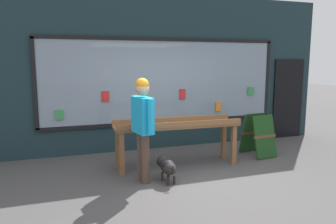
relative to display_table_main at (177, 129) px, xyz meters
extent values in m
plane|color=#474444|center=(0.00, -0.89, -0.75)|extent=(40.00, 40.00, 0.00)
cube|color=#192D33|center=(0.00, 1.51, 1.04)|extent=(8.75, 0.20, 3.58)
cube|color=gray|center=(0.20, 1.38, 0.84)|extent=(5.61, 0.03, 1.91)
cube|color=black|center=(0.20, 1.38, 1.80)|extent=(5.69, 0.06, 0.08)
cube|color=black|center=(0.20, 1.38, -0.12)|extent=(5.69, 0.06, 0.08)
cube|color=black|center=(-2.60, 1.38, 0.84)|extent=(0.08, 0.06, 1.91)
cube|color=black|center=(3.01, 1.38, 0.84)|extent=(0.08, 0.06, 1.91)
cube|color=#338C4C|center=(-2.16, 1.34, 0.18)|extent=(0.16, 0.03, 0.20)
cube|color=red|center=(-1.17, 1.34, 0.54)|extent=(0.16, 0.03, 0.22)
cube|color=red|center=(-0.24, 1.34, 0.15)|extent=(0.13, 0.03, 0.19)
cube|color=red|center=(0.64, 1.34, 0.53)|extent=(0.14, 0.03, 0.24)
cube|color=orange|center=(1.60, 1.34, 0.19)|extent=(0.14, 0.03, 0.22)
cube|color=#338C4C|center=(2.52, 1.34, 0.55)|extent=(0.17, 0.03, 0.20)
cube|color=black|center=(3.71, 1.38, 0.30)|extent=(0.90, 0.04, 2.10)
cube|color=brown|center=(-1.13, -0.18, -0.35)|extent=(0.09, 0.09, 0.80)
cube|color=brown|center=(1.12, -0.26, -0.35)|extent=(0.09, 0.09, 0.80)
cube|color=brown|center=(-1.11, 0.26, -0.35)|extent=(0.09, 0.09, 0.80)
cube|color=brown|center=(1.14, 0.18, -0.35)|extent=(0.09, 0.09, 0.80)
cube|color=brown|center=(0.00, 0.00, 0.07)|extent=(2.47, 0.69, 0.04)
cube|color=brown|center=(-0.01, -0.27, 0.13)|extent=(2.45, 0.15, 0.12)
cube|color=brown|center=(0.01, 0.27, 0.13)|extent=(2.45, 0.15, 0.12)
cube|color=yellow|center=(-1.08, -0.12, 0.10)|extent=(0.15, 0.23, 0.03)
cube|color=red|center=(-0.73, 0.10, 0.10)|extent=(0.19, 0.22, 0.03)
cube|color=#2659B2|center=(-0.46, -0.06, 0.10)|extent=(0.16, 0.20, 0.02)
cube|color=#994CA5|center=(-0.16, 0.08, 0.10)|extent=(0.17, 0.22, 0.02)
cube|color=yellow|center=(0.13, -0.18, 0.10)|extent=(0.16, 0.22, 0.02)
cube|color=#5999A5|center=(0.46, 0.02, 0.10)|extent=(0.18, 0.20, 0.02)
cube|color=yellow|center=(0.79, -0.10, 0.10)|extent=(0.18, 0.23, 0.03)
cube|color=#2659B2|center=(1.05, -0.14, 0.10)|extent=(0.13, 0.19, 0.02)
cylinder|color=#4C382D|center=(-0.83, -0.69, -0.32)|extent=(0.14, 0.14, 0.86)
cylinder|color=#4C382D|center=(-0.86, -0.52, -0.32)|extent=(0.14, 0.14, 0.86)
cube|color=#19A5E0|center=(-0.84, -0.60, 0.41)|extent=(0.30, 0.51, 0.61)
cylinder|color=#19A5E0|center=(-0.79, -0.90, 0.43)|extent=(0.09, 0.09, 0.58)
cylinder|color=#19A5E0|center=(-0.89, -0.31, 0.43)|extent=(0.09, 0.09, 0.58)
sphere|color=tan|center=(-0.84, -0.60, 0.86)|extent=(0.23, 0.23, 0.23)
sphere|color=orange|center=(-0.84, -0.60, 0.93)|extent=(0.22, 0.22, 0.22)
ellipsoid|color=black|center=(-0.45, -0.79, -0.49)|extent=(0.27, 0.42, 0.23)
ellipsoid|color=black|center=(-0.45, -0.79, -0.48)|extent=(0.27, 0.26, 0.24)
sphere|color=black|center=(-0.48, -0.56, -0.44)|extent=(0.21, 0.21, 0.21)
cylinder|color=black|center=(-0.43, -1.02, -0.45)|extent=(0.04, 0.10, 0.12)
cylinder|color=black|center=(-0.41, -0.67, -0.68)|extent=(0.04, 0.04, 0.15)
cylinder|color=black|center=(-0.52, -0.68, -0.68)|extent=(0.04, 0.04, 0.15)
cylinder|color=black|center=(-0.38, -0.91, -0.68)|extent=(0.04, 0.04, 0.15)
cylinder|color=black|center=(-0.50, -0.92, -0.68)|extent=(0.04, 0.04, 0.15)
cube|color=#193F19|center=(1.98, -0.08, -0.29)|extent=(0.55, 0.29, 0.91)
cube|color=brown|center=(1.98, -0.08, -0.29)|extent=(0.57, 0.12, 0.07)
cube|color=#193F19|center=(1.93, 0.34, -0.29)|extent=(0.55, 0.29, 0.91)
cube|color=brown|center=(1.93, 0.34, -0.29)|extent=(0.57, 0.12, 0.07)
camera|label=1|loc=(-2.19, -5.86, 1.32)|focal=35.00mm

